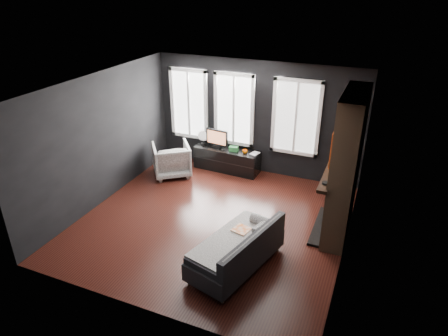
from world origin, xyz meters
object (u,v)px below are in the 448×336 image
at_px(monitor, 217,137).
at_px(armchair, 171,158).
at_px(book, 252,148).
at_px(mantel_vase, 335,157).
at_px(media_console, 227,159).
at_px(mug, 245,151).
at_px(sofa, 236,247).

bearing_deg(monitor, armchair, -131.92).
xyz_separation_m(monitor, book, (0.90, 0.01, -0.15)).
relative_size(armchair, mantel_vase, 4.98).
distance_m(media_console, mug, 0.60).
xyz_separation_m(sofa, media_console, (-1.53, 3.32, -0.10)).
relative_size(monitor, mantel_vase, 3.41).
xyz_separation_m(monitor, mantel_vase, (2.95, -1.19, 0.49)).
xyz_separation_m(armchair, monitor, (0.87, 0.76, 0.39)).
bearing_deg(sofa, media_console, 129.45).
distance_m(monitor, mantel_vase, 3.22).
height_order(sofa, media_console, sofa).
xyz_separation_m(armchair, mug, (1.62, 0.68, 0.18)).
relative_size(mug, mantel_vase, 0.67).
bearing_deg(armchair, book, 166.21).
bearing_deg(sofa, book, 119.73).
bearing_deg(armchair, monitor, -176.21).
bearing_deg(sofa, mug, 122.50).
distance_m(media_console, monitor, 0.60).
distance_m(sofa, media_console, 3.66).
xyz_separation_m(armchair, mantel_vase, (3.82, -0.43, 0.88)).
bearing_deg(armchair, mug, 165.52).
distance_m(media_console, mantel_vase, 3.11).
bearing_deg(mug, armchair, -157.20).
xyz_separation_m(sofa, armchair, (-2.67, 2.56, 0.05)).
height_order(armchair, monitor, monitor).
height_order(monitor, mug, monitor).
bearing_deg(mug, media_console, 171.34).
xyz_separation_m(sofa, book, (-0.89, 3.33, 0.29)).
height_order(monitor, book, monitor).
bearing_deg(monitor, media_console, 6.77).
distance_m(sofa, mug, 3.42).
height_order(armchair, book, armchair).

